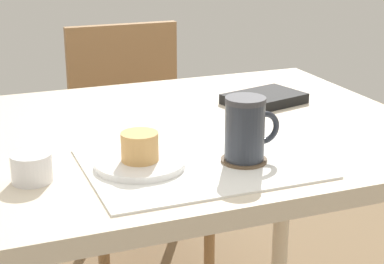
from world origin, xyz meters
TOP-DOWN VIEW (x-y plane):
  - dining_table at (0.00, 0.00)m, footprint 1.00×0.82m
  - wooden_chair at (0.10, 0.77)m, footprint 0.42×0.42m
  - placemat at (-0.06, -0.21)m, footprint 0.41×0.30m
  - pastry_plate at (-0.16, -0.19)m, footprint 0.16×0.16m
  - pastry at (-0.16, -0.19)m, footprint 0.07×0.07m
  - coffee_coaster at (0.02, -0.24)m, footprint 0.08×0.08m
  - coffee_mug at (0.02, -0.24)m, footprint 0.11×0.07m
  - sugar_bowl at (-0.35, -0.18)m, footprint 0.07×0.07m
  - small_book at (0.24, 0.10)m, footprint 0.21×0.17m

SIDE VIEW (x-z plane):
  - wooden_chair at x=0.10m, z-range 0.05..0.88m
  - dining_table at x=0.00m, z-range 0.28..1.04m
  - placemat at x=-0.06m, z-range 0.75..0.76m
  - coffee_coaster at x=0.02m, z-range 0.76..0.76m
  - pastry_plate at x=-0.16m, z-range 0.76..0.77m
  - small_book at x=0.24m, z-range 0.75..0.78m
  - sugar_bowl at x=-0.35m, z-range 0.75..0.80m
  - pastry at x=-0.16m, z-range 0.77..0.82m
  - coffee_mug at x=0.02m, z-range 0.76..0.88m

